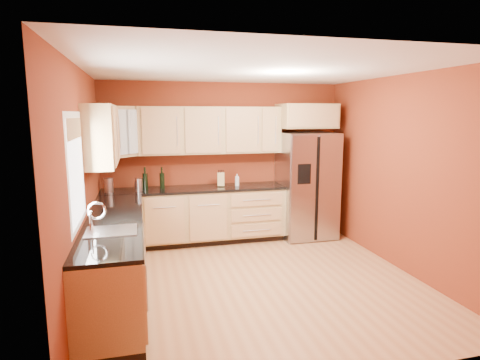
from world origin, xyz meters
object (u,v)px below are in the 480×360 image
at_px(knife_block, 221,179).
at_px(soap_dispenser, 237,180).
at_px(refrigerator, 306,185).
at_px(wine_bottle_a, 162,178).
at_px(canister_left, 109,185).

relative_size(knife_block, soap_dispenser, 1.15).
xyz_separation_m(refrigerator, wine_bottle_a, (-2.40, 0.11, 0.20)).
distance_m(refrigerator, wine_bottle_a, 2.41).
xyz_separation_m(refrigerator, soap_dispenser, (-1.20, 0.08, 0.13)).
distance_m(wine_bottle_a, knife_block, 0.94).
bearing_deg(canister_left, refrigerator, -0.14).
height_order(refrigerator, knife_block, refrigerator).
relative_size(wine_bottle_a, knife_block, 1.54).
relative_size(refrigerator, canister_left, 8.23).
bearing_deg(soap_dispenser, canister_left, -178.07).
distance_m(canister_left, soap_dispenser, 2.00).
distance_m(refrigerator, soap_dispenser, 1.21).
bearing_deg(soap_dispenser, knife_block, 173.64).
xyz_separation_m(canister_left, wine_bottle_a, (0.80, 0.10, 0.06)).
relative_size(refrigerator, soap_dispenser, 9.15).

